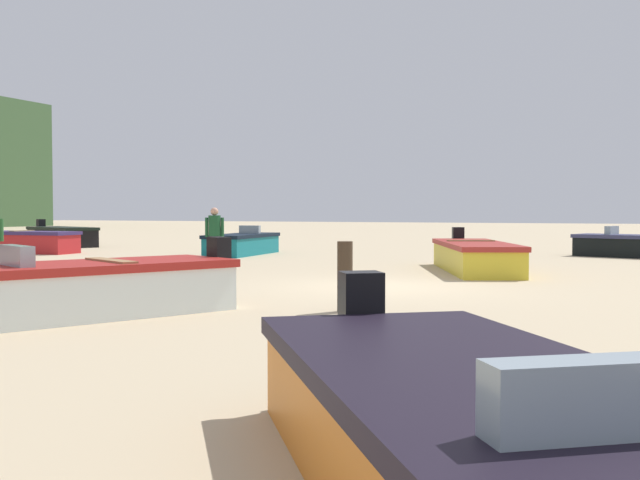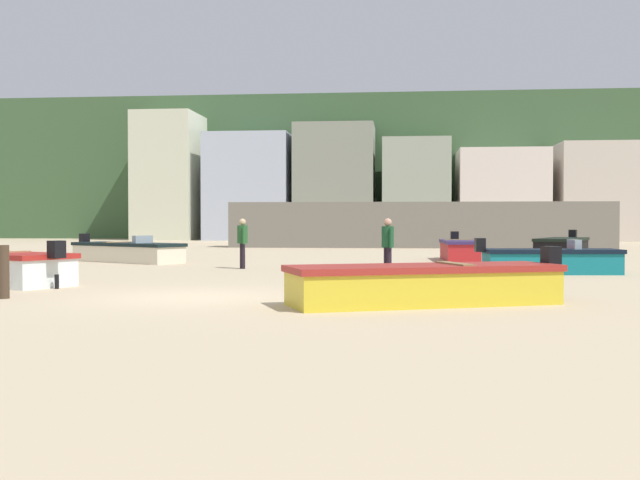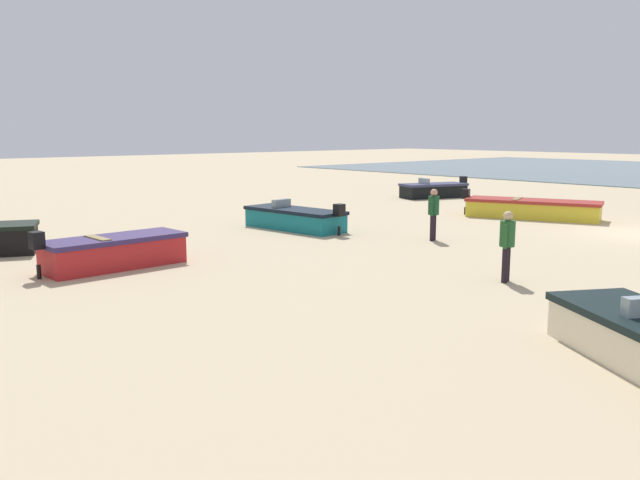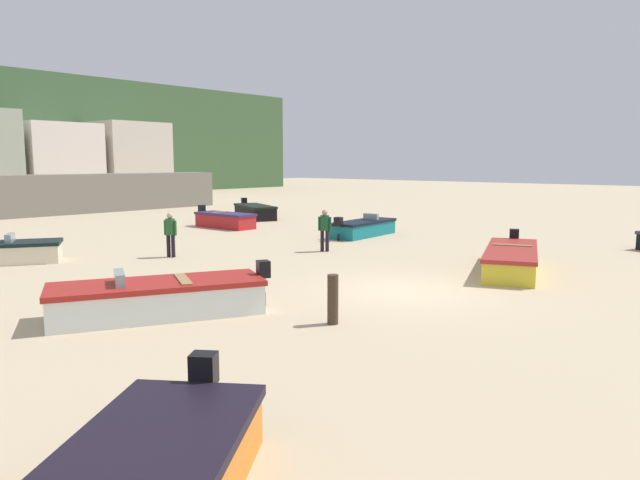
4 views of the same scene
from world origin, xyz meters
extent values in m
cube|color=#13707A|center=(8.52, 7.93, 0.30)|extent=(3.91, 1.62, 0.61)
cube|color=black|center=(8.52, 7.93, 0.67)|extent=(4.01, 1.71, 0.12)
cube|color=black|center=(6.45, 7.73, 0.85)|extent=(0.31, 0.35, 0.40)
cylinder|color=black|center=(6.45, 7.73, 0.15)|extent=(0.11, 0.11, 0.30)
cube|color=#8C9EA8|center=(9.18, 7.99, 0.87)|extent=(0.27, 0.77, 0.28)
cube|color=gold|center=(4.57, -0.94, 0.31)|extent=(5.15, 3.17, 0.62)
cube|color=maroon|center=(4.57, -0.94, 0.68)|extent=(5.27, 3.28, 0.12)
cube|color=black|center=(7.04, 0.05, 0.86)|extent=(0.38, 0.40, 0.40)
cylinder|color=black|center=(7.04, 0.05, 0.15)|extent=(0.13, 0.13, 0.31)
cube|color=olive|center=(5.14, -0.71, 0.73)|extent=(0.67, 1.22, 0.08)
cube|color=black|center=(12.35, -4.45, 0.31)|extent=(2.29, 3.55, 0.62)
cube|color=#313356|center=(12.35, -4.45, 0.68)|extent=(2.40, 3.67, 0.12)
cube|color=black|center=(11.76, -6.19, 0.86)|extent=(0.39, 0.37, 0.40)
cylinder|color=black|center=(11.76, -6.19, 0.15)|extent=(0.13, 0.13, 0.31)
cube|color=#8C9EA8|center=(12.53, -3.90, 0.88)|extent=(0.81, 0.44, 0.28)
cube|color=red|center=(6.43, 15.45, 0.33)|extent=(1.35, 3.44, 0.67)
cube|color=#322453|center=(6.43, 15.45, 0.73)|extent=(1.43, 3.55, 0.12)
cube|color=black|center=(6.36, 17.32, 0.91)|extent=(0.33, 0.29, 0.40)
cylinder|color=black|center=(6.36, 17.32, 0.17)|extent=(0.10, 0.10, 0.33)
cube|color=olive|center=(6.42, 15.87, 0.78)|extent=(1.04, 0.28, 0.08)
cylinder|color=black|center=(-0.91, 9.37, 0.41)|extent=(0.18, 0.18, 0.82)
cylinder|color=black|center=(-0.98, 9.56, 0.41)|extent=(0.18, 0.18, 0.82)
cylinder|color=#225428|center=(-0.95, 9.46, 1.11)|extent=(0.44, 0.44, 0.58)
cylinder|color=#225428|center=(-0.87, 9.26, 1.07)|extent=(0.12, 0.12, 0.54)
cylinder|color=#225428|center=(-1.03, 9.67, 1.07)|extent=(0.12, 0.12, 0.54)
sphere|color=tan|center=(-0.95, 9.46, 1.51)|extent=(0.28, 0.28, 0.22)
cylinder|color=black|center=(3.83, 6.10, 0.41)|extent=(0.18, 0.18, 0.82)
cylinder|color=black|center=(3.74, 6.28, 0.41)|extent=(0.18, 0.18, 0.82)
cylinder|color=#184727|center=(3.78, 6.19, 1.11)|extent=(0.45, 0.45, 0.58)
cylinder|color=#184727|center=(3.87, 5.99, 1.07)|extent=(0.12, 0.12, 0.54)
cylinder|color=#184727|center=(3.70, 6.39, 1.07)|extent=(0.12, 0.12, 0.54)
sphere|color=tan|center=(3.78, 6.19, 1.51)|extent=(0.29, 0.29, 0.22)
camera|label=1|loc=(-14.28, -4.70, 1.53)|focal=42.00mm
camera|label=2|loc=(4.13, -15.57, 1.56)|focal=44.21mm
camera|label=3|loc=(-9.00, 22.18, 3.37)|focal=36.55mm
camera|label=4|loc=(-12.94, -8.44, 3.43)|focal=32.69mm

